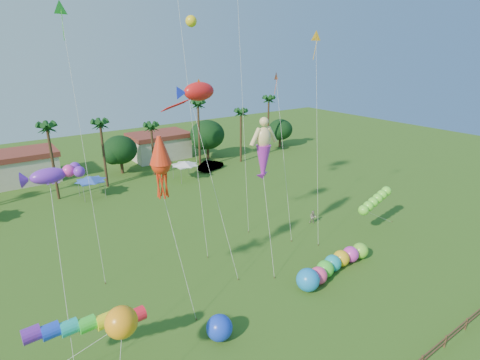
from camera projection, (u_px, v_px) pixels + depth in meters
ground at (320, 333)px, 27.29m from camera, size 160.00×160.00×0.00m
tree_line at (137, 147)px, 61.55m from camera, size 69.46×8.91×11.00m
buildings_row at (88, 159)px, 63.25m from camera, size 35.00×7.00×4.00m
tent_row at (92, 180)px, 50.92m from camera, size 31.00×4.00×0.60m
car_b at (211, 165)px, 63.77m from camera, size 5.21×3.23×1.62m
spectator_b at (313, 217)px, 44.20m from camera, size 0.96×0.97×1.58m
caterpillar_inflatable at (331, 266)px, 34.19m from camera, size 9.89×2.77×2.01m
blue_ball at (219, 328)px, 26.47m from camera, size 1.89×1.89×1.89m
rainbow_tube at (110, 326)px, 23.43m from camera, size 9.41×2.30×3.69m
green_worm at (363, 210)px, 40.48m from camera, size 8.99×3.08×3.76m
orange_ball_kite at (121, 322)px, 20.95m from camera, size 2.63×2.91×6.05m
merman_kite at (263, 153)px, 34.64m from camera, size 3.25×5.33×13.30m
fish_kite at (199, 92)px, 32.81m from camera, size 4.59×7.27×16.98m
squid_kite at (161, 165)px, 27.45m from camera, size 2.02×4.80×13.81m
lobster_kite at (48, 176)px, 22.10m from camera, size 3.89×5.42×13.18m
delta_kite_red at (277, 81)px, 37.43m from camera, size 1.02×3.84×17.45m
delta_kite_yellow at (316, 41)px, 35.78m from camera, size 1.83×3.56×21.28m
delta_kite_green at (61, 14)px, 28.42m from camera, size 1.36×3.86×23.11m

